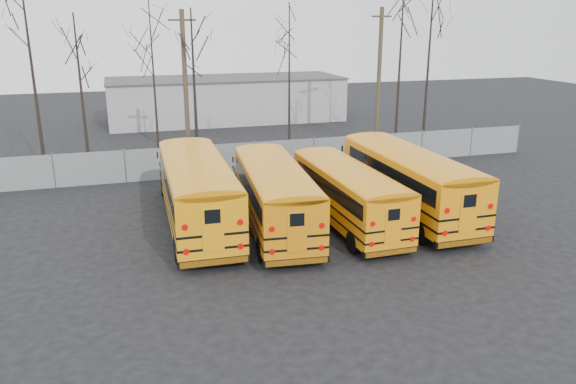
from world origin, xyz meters
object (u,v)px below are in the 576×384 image
object	(u,v)px
utility_pole_left	(186,87)
utility_pole_right	(379,75)
bus_c	(346,190)
bus_d	(406,176)
bus_b	(274,190)
bus_a	(196,186)

from	to	relation	value
utility_pole_left	utility_pole_right	distance (m)	15.30
bus_c	bus_d	bearing A→B (deg)	8.29
bus_b	utility_pole_left	bearing A→B (deg)	104.35
bus_a	bus_c	xyz separation A→B (m)	(6.82, -1.70, -0.26)
bus_d	utility_pole_right	distance (m)	17.51
bus_c	bus_d	xyz separation A→B (m)	(3.45, 0.56, 0.24)
bus_d	utility_pole_left	distance (m)	16.82
utility_pole_right	bus_c	bearing A→B (deg)	-133.54
bus_a	bus_c	bearing A→B (deg)	-12.49
bus_a	bus_b	distance (m)	3.62
bus_c	utility_pole_right	xyz separation A→B (m)	(9.53, 16.64, 3.58)
bus_a	bus_c	world-z (taller)	bus_a
bus_c	utility_pole_left	bearing A→B (deg)	110.36
utility_pole_left	utility_pole_right	xyz separation A→B (m)	(15.13, 2.26, 0.14)
bus_b	utility_pole_left	distance (m)	14.46
bus_d	utility_pole_left	xyz separation A→B (m)	(-9.05, 13.82, 3.21)
bus_a	bus_b	size ratio (longest dim) A/B	1.07
bus_a	utility_pole_right	xyz separation A→B (m)	(16.34, 14.94, 3.32)
bus_b	bus_c	distance (m)	3.45
bus_a	bus_c	size ratio (longest dim) A/B	1.16
bus_b	utility_pole_left	world-z (taller)	utility_pole_left
bus_b	utility_pole_left	size ratio (longest dim) A/B	1.14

